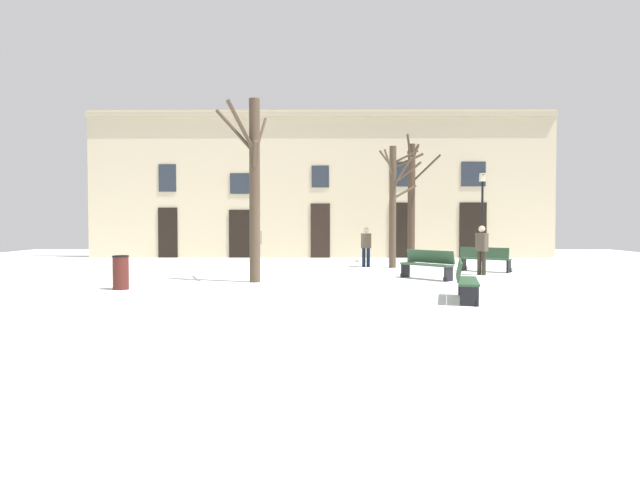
% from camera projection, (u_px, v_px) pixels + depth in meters
% --- Properties ---
extents(ground_plane, '(37.41, 37.41, 0.00)m').
position_uv_depth(ground_plane, '(320.00, 280.00, 17.10)').
color(ground_plane, white).
extents(building_facade, '(23.38, 0.60, 7.37)m').
position_uv_depth(building_facade, '(321.00, 183.00, 27.65)').
color(building_facade, beige).
rests_on(building_facade, ground).
extents(tree_right_of_center, '(1.69, 2.19, 4.74)m').
position_uv_depth(tree_right_of_center, '(394.00, 201.00, 21.47)').
color(tree_right_of_center, '#4C3D2D').
rests_on(tree_right_of_center, ground).
extents(tree_left_of_center, '(1.58, 1.98, 5.55)m').
position_uv_depth(tree_left_of_center, '(412.00, 199.00, 24.37)').
color(tree_left_of_center, '#423326').
rests_on(tree_left_of_center, ground).
extents(tree_near_facade, '(1.48, 1.96, 5.44)m').
position_uv_depth(tree_near_facade, '(254.00, 185.00, 16.33)').
color(tree_near_facade, '#4C3D2D').
rests_on(tree_near_facade, ground).
extents(streetlamp, '(0.30, 0.30, 4.06)m').
position_uv_depth(streetlamp, '(482.00, 207.00, 24.93)').
color(streetlamp, black).
rests_on(streetlamp, ground).
extents(litter_bin, '(0.44, 0.44, 0.91)m').
position_uv_depth(litter_bin, '(121.00, 272.00, 14.63)').
color(litter_bin, '#4C1E19').
rests_on(litter_bin, ground).
extents(bench_back_to_back_right, '(1.73, 1.37, 0.89)m').
position_uv_depth(bench_back_to_back_right, '(485.00, 259.00, 19.84)').
color(bench_back_to_back_right, '#2D4C33').
rests_on(bench_back_to_back_right, ground).
extents(bench_far_corner, '(1.56, 1.64, 0.92)m').
position_uv_depth(bench_far_corner, '(427.00, 264.00, 17.28)').
color(bench_far_corner, '#2D4C33').
rests_on(bench_far_corner, ground).
extents(bench_near_lamp, '(0.88, 1.96, 0.91)m').
position_uv_depth(bench_near_lamp, '(465.00, 280.00, 12.62)').
color(bench_near_lamp, '#2D4C33').
rests_on(bench_near_lamp, ground).
extents(person_strolling, '(0.41, 0.43, 1.67)m').
position_uv_depth(person_strolling, '(482.00, 248.00, 18.60)').
color(person_strolling, '#2D271E').
rests_on(person_strolling, ground).
extents(person_near_bench, '(0.40, 0.26, 1.57)m').
position_uv_depth(person_near_bench, '(366.00, 245.00, 21.93)').
color(person_near_bench, black).
rests_on(person_near_bench, ground).
extents(person_crossing_plaza, '(0.36, 0.44, 1.62)m').
position_uv_depth(person_crossing_plaza, '(258.00, 242.00, 25.01)').
color(person_crossing_plaza, '#350F0F').
rests_on(person_crossing_plaza, ground).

